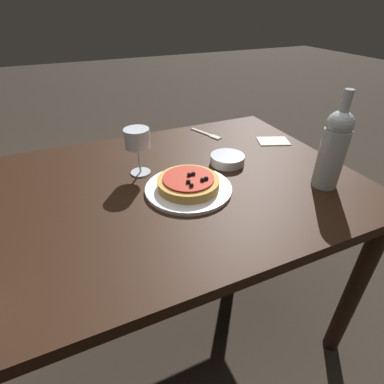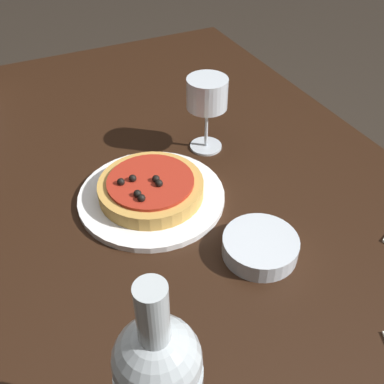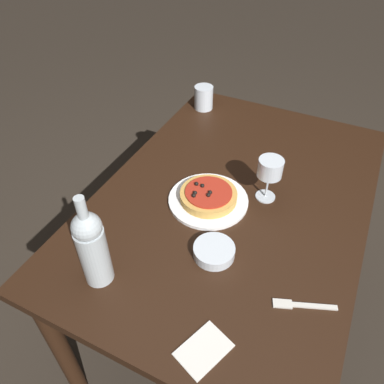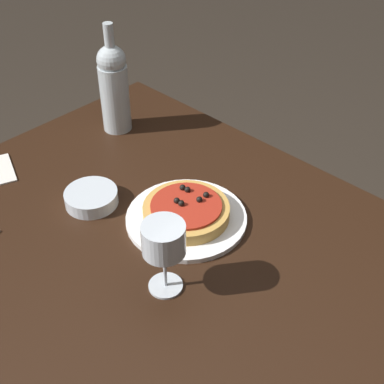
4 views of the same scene
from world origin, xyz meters
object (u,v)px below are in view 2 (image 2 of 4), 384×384
at_px(pizza, 151,187).
at_px(wine_glass, 207,97).
at_px(dining_table, 172,203).
at_px(side_bowl, 260,246).
at_px(dinner_plate, 152,197).

distance_m(pizza, wine_glass, 0.22).
distance_m(dining_table, side_bowl, 0.29).
relative_size(dinner_plate, pizza, 1.40).
relative_size(wine_glass, side_bowl, 1.29).
height_order(pizza, side_bowl, pizza).
xyz_separation_m(dinner_plate, wine_glass, (-0.11, 0.17, 0.12)).
bearing_deg(side_bowl, dinner_plate, -151.60).
bearing_deg(pizza, dinner_plate, 120.35).
xyz_separation_m(dinner_plate, side_bowl, (0.20, 0.11, 0.01)).
relative_size(pizza, wine_glass, 1.21).
bearing_deg(wine_glass, dinner_plate, -57.54).
bearing_deg(dinner_plate, pizza, -59.65).
height_order(pizza, wine_glass, wine_glass).
bearing_deg(dinner_plate, dining_table, 135.49).
height_order(dinner_plate, wine_glass, wine_glass).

